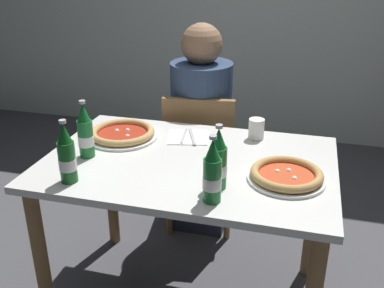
{
  "coord_description": "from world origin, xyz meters",
  "views": [
    {
      "loc": [
        0.44,
        -1.59,
        1.55
      ],
      "look_at": [
        0.0,
        0.05,
        0.8
      ],
      "focal_mm": 41.21,
      "sensor_mm": 36.0,
      "label": 1
    }
  ],
  "objects": [
    {
      "name": "dining_table_main",
      "position": [
        0.0,
        0.0,
        0.64
      ],
      "size": [
        1.2,
        0.8,
        0.75
      ],
      "color": "silver",
      "rests_on": "ground_plane"
    },
    {
      "name": "paper_cup",
      "position": [
        0.24,
        0.3,
        0.8
      ],
      "size": [
        0.07,
        0.07,
        0.09
      ],
      "primitive_type": "cylinder",
      "color": "white",
      "rests_on": "dining_table_main"
    },
    {
      "name": "chair_behind_table",
      "position": [
        -0.1,
        0.61,
        0.48
      ],
      "size": [
        0.45,
        0.45,
        0.85
      ],
      "rotation": [
        0.0,
        0.0,
        3.27
      ],
      "color": "olive",
      "rests_on": "ground_plane"
    },
    {
      "name": "beer_bottle_left",
      "position": [
        -0.39,
        -0.29,
        0.85
      ],
      "size": [
        0.07,
        0.07,
        0.25
      ],
      "color": "#14591E",
      "rests_on": "dining_table_main"
    },
    {
      "name": "pizza_marinara_far",
      "position": [
        0.4,
        -0.08,
        0.77
      ],
      "size": [
        0.3,
        0.3,
        0.04
      ],
      "color": "white",
      "rests_on": "dining_table_main"
    },
    {
      "name": "napkin_with_cutlery",
      "position": [
        -0.07,
        0.23,
        0.75
      ],
      "size": [
        0.22,
        0.22,
        0.01
      ],
      "color": "white",
      "rests_on": "dining_table_main"
    },
    {
      "name": "pizza_margherita_near",
      "position": [
        -0.36,
        0.15,
        0.77
      ],
      "size": [
        0.32,
        0.32,
        0.04
      ],
      "color": "white",
      "rests_on": "dining_table_main"
    },
    {
      "name": "beer_bottle_center",
      "position": [
        -0.42,
        -0.08,
        0.85
      ],
      "size": [
        0.07,
        0.07,
        0.25
      ],
      "color": "#196B2D",
      "rests_on": "dining_table_main"
    },
    {
      "name": "diner_seated",
      "position": [
        -0.11,
        0.66,
        0.58
      ],
      "size": [
        0.34,
        0.34,
        1.21
      ],
      "color": "#2D3342",
      "rests_on": "ground_plane"
    },
    {
      "name": "beer_bottle_right",
      "position": [
        0.16,
        -0.2,
        0.85
      ],
      "size": [
        0.07,
        0.07,
        0.25
      ],
      "color": "#196B2D",
      "rests_on": "dining_table_main"
    },
    {
      "name": "beer_bottle_extra",
      "position": [
        0.16,
        -0.3,
        0.85
      ],
      "size": [
        0.07,
        0.07,
        0.25
      ],
      "color": "#196B2D",
      "rests_on": "dining_table_main"
    }
  ]
}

